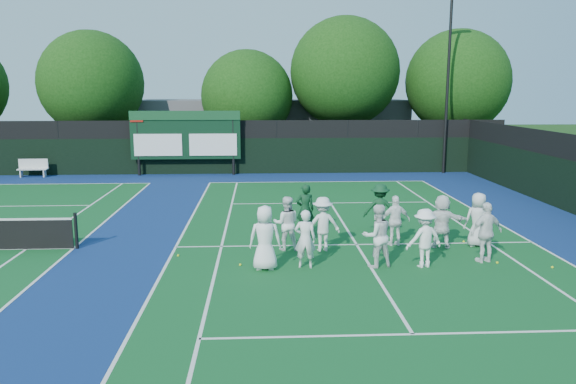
{
  "coord_description": "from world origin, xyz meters",
  "views": [
    {
      "loc": [
        -2.92,
        -15.45,
        4.67
      ],
      "look_at": [
        -2.0,
        3.0,
        1.3
      ],
      "focal_mm": 35.0,
      "sensor_mm": 36.0,
      "label": 1
    }
  ],
  "objects": [
    {
      "name": "ground",
      "position": [
        0.0,
        0.0,
        0.0
      ],
      "size": [
        120.0,
        120.0,
        0.0
      ],
      "primitive_type": "plane",
      "color": "#15360E",
      "rests_on": "ground"
    },
    {
      "name": "court_apron",
      "position": [
        -6.0,
        1.0,
        0.0
      ],
      "size": [
        34.0,
        32.0,
        0.01
      ],
      "primitive_type": "cube",
      "color": "navy",
      "rests_on": "ground"
    },
    {
      "name": "near_court",
      "position": [
        0.0,
        1.0,
        0.01
      ],
      "size": [
        11.05,
        23.85,
        0.01
      ],
      "color": "#104E20",
      "rests_on": "ground"
    },
    {
      "name": "back_fence",
      "position": [
        -6.0,
        16.0,
        1.36
      ],
      "size": [
        34.0,
        0.08,
        3.0
      ],
      "color": "black",
      "rests_on": "ground"
    },
    {
      "name": "scoreboard",
      "position": [
        -7.01,
        15.59,
        2.19
      ],
      "size": [
        6.0,
        0.21,
        3.55
      ],
      "color": "black",
      "rests_on": "ground"
    },
    {
      "name": "clubhouse",
      "position": [
        -2.0,
        24.0,
        2.0
      ],
      "size": [
        18.0,
        6.0,
        4.0
      ],
      "primitive_type": "cube",
      "color": "#5C5B61",
      "rests_on": "ground"
    },
    {
      "name": "light_pole_right",
      "position": [
        7.5,
        15.7,
        6.3
      ],
      "size": [
        1.2,
        0.3,
        10.12
      ],
      "color": "black",
      "rests_on": "ground"
    },
    {
      "name": "bench",
      "position": [
        -15.25,
        15.37,
        0.53
      ],
      "size": [
        1.56,
        0.46,
        0.98
      ],
      "color": "silver",
      "rests_on": "ground"
    },
    {
      "name": "tree_b",
      "position": [
        -12.9,
        19.58,
        4.9
      ],
      "size": [
        6.25,
        6.25,
        8.2
      ],
      "color": "black",
      "rests_on": "ground"
    },
    {
      "name": "tree_c",
      "position": [
        -3.54,
        19.58,
        4.14
      ],
      "size": [
        5.62,
        5.62,
        7.1
      ],
      "color": "black",
      "rests_on": "ground"
    },
    {
      "name": "tree_d",
      "position": [
        2.47,
        19.58,
        5.58
      ],
      "size": [
        6.7,
        6.7,
        9.11
      ],
      "color": "black",
      "rests_on": "ground"
    },
    {
      "name": "tree_e",
      "position": [
        9.55,
        19.58,
        5.0
      ],
      "size": [
        6.42,
        6.42,
        8.38
      ],
      "color": "black",
      "rests_on": "ground"
    },
    {
      "name": "tennis_ball_0",
      "position": [
        -3.49,
        -0.91,
        0.03
      ],
      "size": [
        0.07,
        0.07,
        0.07
      ],
      "primitive_type": "sphere",
      "color": "yellow",
      "rests_on": "ground"
    },
    {
      "name": "tennis_ball_1",
      "position": [
        3.37,
        1.09,
        0.03
      ],
      "size": [
        0.07,
        0.07,
        0.07
      ],
      "primitive_type": "sphere",
      "color": "yellow",
      "rests_on": "ground"
    },
    {
      "name": "tennis_ball_2",
      "position": [
        4.8,
        -1.54,
        0.03
      ],
      "size": [
        0.07,
        0.07,
        0.07
      ],
      "primitive_type": "sphere",
      "color": "yellow",
      "rests_on": "ground"
    },
    {
      "name": "tennis_ball_3",
      "position": [
        -5.28,
        0.04,
        0.03
      ],
      "size": [
        0.07,
        0.07,
        0.07
      ],
      "primitive_type": "sphere",
      "color": "yellow",
      "rests_on": "ground"
    },
    {
      "name": "tennis_ball_4",
      "position": [
        -0.96,
        2.9,
        0.03
      ],
      "size": [
        0.07,
        0.07,
        0.07
      ],
      "primitive_type": "sphere",
      "color": "yellow",
      "rests_on": "ground"
    },
    {
      "name": "tennis_ball_5",
      "position": [
        3.51,
        -1.07,
        0.03
      ],
      "size": [
        0.07,
        0.07,
        0.07
      ],
      "primitive_type": "sphere",
      "color": "yellow",
      "rests_on": "ground"
    },
    {
      "name": "player_front_0",
      "position": [
        -2.81,
        -1.24,
        0.86
      ],
      "size": [
        0.87,
        0.59,
        1.72
      ],
      "primitive_type": "imported",
      "rotation": [
        0.0,
        0.0,
        3.09
      ],
      "color": "white",
      "rests_on": "ground"
    },
    {
      "name": "player_front_1",
      "position": [
        -1.75,
        -1.14,
        0.79
      ],
      "size": [
        0.62,
        0.46,
        1.58
      ],
      "primitive_type": "imported",
      "rotation": [
        0.0,
        0.0,
        3.0
      ],
      "color": "white",
      "rests_on": "ground"
    },
    {
      "name": "player_front_2",
      "position": [
        0.16,
        -1.14,
        0.85
      ],
      "size": [
        0.96,
        0.82,
        1.7
      ],
      "primitive_type": "imported",
      "rotation": [
        0.0,
        0.0,
        3.38
      ],
      "color": "white",
      "rests_on": "ground"
    },
    {
      "name": "player_front_3",
      "position": [
        1.41,
        -1.23,
        0.79
      ],
      "size": [
        1.14,
        0.84,
        1.59
      ],
      "primitive_type": "imported",
      "rotation": [
        0.0,
        0.0,
        3.41
      ],
      "color": "white",
      "rests_on": "ground"
    },
    {
      "name": "player_front_4",
      "position": [
        3.22,
        -0.9,
        0.84
      ],
      "size": [
        1.06,
        0.68,
        1.68
      ],
      "primitive_type": "imported",
      "rotation": [
        0.0,
        0.0,
        3.43
      ],
      "color": "white",
      "rests_on": "ground"
    },
    {
      "name": "player_back_0",
      "position": [
        -2.17,
        0.58,
        0.81
      ],
      "size": [
        0.81,
        0.64,
        1.61
      ],
      "primitive_type": "imported",
      "rotation": [
        0.0,
        0.0,
        3.1
      ],
      "color": "white",
      "rests_on": "ground"
    },
    {
      "name": "player_back_1",
      "position": [
        -1.11,
        0.43,
        0.81
      ],
      "size": [
        1.1,
        0.7,
        1.61
      ],
      "primitive_type": "imported",
      "rotation": [
        0.0,
        0.0,
        3.24
      ],
      "color": "white",
      "rests_on": "ground"
    },
    {
      "name": "player_back_2",
      "position": [
        1.15,
        0.89,
        0.77
      ],
      "size": [
        0.94,
        0.48,
        1.54
      ],
      "primitive_type": "imported",
      "rotation": [
        0.0,
        0.0,
        3.26
      ],
      "color": "white",
      "rests_on": "ground"
    },
    {
      "name": "player_back_3",
      "position": [
        2.48,
        0.61,
        0.81
      ],
      "size": [
        1.57,
        0.8,
        1.62
      ],
      "primitive_type": "imported",
      "rotation": [
        0.0,
        0.0,
        2.91
      ],
      "color": "white",
      "rests_on": "ground"
    },
    {
      "name": "player_back_4",
      "position": [
        3.61,
        0.69,
        0.82
      ],
      "size": [
        0.81,
        0.54,
        1.65
      ],
      "primitive_type": "imported",
      "rotation": [
        0.0,
        0.0,
        3.16
      ],
      "color": "silver",
      "rests_on": "ground"
    },
    {
      "name": "coach_left",
      "position": [
        -1.47,
        2.37,
        0.83
      ],
      "size": [
        0.65,
        0.47,
        1.67
      ],
      "primitive_type": "imported",
      "rotation": [
        0.0,
        0.0,
        3.26
      ],
      "color": "#0E351C",
      "rests_on": "ground"
    },
    {
      "name": "coach_right",
      "position": [
        1.0,
        2.41,
        0.82
      ],
      "size": [
        1.12,
        0.71,
        1.65
      ],
      "primitive_type": "imported",
      "rotation": [
        0.0,
        0.0,
        3.04
      ],
      "color": "#103C1F",
      "rests_on": "ground"
    }
  ]
}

